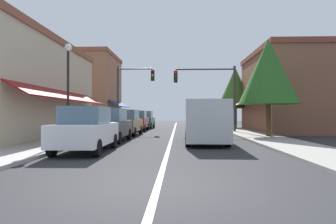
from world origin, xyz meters
TOP-DOWN VIEW (x-y plane):
  - ground_plane at (0.00, 18.00)m, footprint 80.00×80.00m
  - sidewalk_left at (-5.50, 18.00)m, footprint 2.60×56.00m
  - sidewalk_right at (5.50, 18.00)m, footprint 2.60×56.00m
  - lane_center_stripe at (0.00, 18.00)m, footprint 0.14×52.00m
  - storefront_left_block at (-9.27, 12.00)m, footprint 6.26×14.20m
  - storefront_right_block at (9.56, 20.00)m, footprint 6.85×10.20m
  - storefront_far_left at (-8.94, 28.00)m, footprint 5.59×8.20m
  - parked_car_nearest_left at (-3.17, 5.73)m, footprint 1.81×4.11m
  - parked_car_second_left at (-3.26, 10.10)m, footprint 1.84×4.13m
  - parked_car_third_left at (-3.22, 14.97)m, footprint 1.87×4.14m
  - parked_car_far_left at (-3.26, 20.75)m, footprint 1.81×4.11m
  - parked_car_distant_left at (-3.13, 25.55)m, footprint 1.86×4.14m
  - van_in_lane at (1.77, 9.25)m, footprint 2.11×5.23m
  - traffic_signal_mast_arm at (3.07, 17.90)m, footprint 4.85×0.50m
  - traffic_signal_left_corner at (-3.74, 19.78)m, footprint 3.26×0.50m
  - street_lamp_left_near at (-4.92, 8.52)m, footprint 0.36×0.36m
  - tree_right_near at (5.95, 12.93)m, footprint 3.66×3.66m
  - tree_right_far at (6.27, 25.53)m, footprint 3.82×3.82m

SIDE VIEW (x-z plane):
  - ground_plane at x=0.00m, z-range 0.00..0.00m
  - lane_center_stripe at x=0.00m, z-range 0.00..0.01m
  - sidewalk_left at x=-5.50m, z-range 0.00..0.12m
  - sidewalk_right at x=5.50m, z-range 0.00..0.12m
  - parked_car_nearest_left at x=-3.17m, z-range -0.01..1.76m
  - parked_car_second_left at x=-3.26m, z-range -0.01..1.76m
  - parked_car_third_left at x=-3.22m, z-range -0.01..1.76m
  - parked_car_far_left at x=-3.26m, z-range -0.01..1.76m
  - parked_car_distant_left at x=-3.13m, z-range -0.01..1.76m
  - van_in_lane at x=1.77m, z-range 0.09..2.21m
  - storefront_left_block at x=-9.27m, z-range 0.00..6.13m
  - street_lamp_left_near at x=-4.92m, z-range 0.84..5.71m
  - storefront_right_block at x=9.56m, z-range 0.00..6.75m
  - traffic_signal_mast_arm at x=3.07m, z-range 0.97..6.21m
  - traffic_signal_left_corner at x=-3.74m, z-range 0.90..6.49m
  - tree_right_near at x=5.95m, z-range 1.03..7.15m
  - storefront_far_left at x=-8.94m, z-range 0.00..8.19m
  - tree_right_far at x=6.27m, z-range 1.02..7.28m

